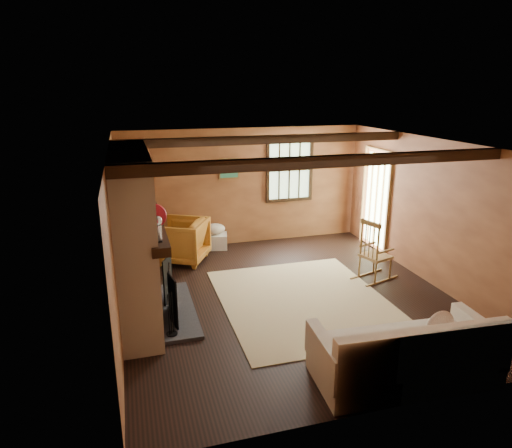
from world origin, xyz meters
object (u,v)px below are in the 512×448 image
object	(u,v)px
laundry_basket	(215,241)
armchair	(181,241)
sofa	(407,357)
rocking_chair	(374,254)
fireplace	(137,244)

from	to	relation	value
laundry_basket	armchair	bearing A→B (deg)	-143.65
sofa	rocking_chair	bearing A→B (deg)	70.75
rocking_chair	sofa	distance (m)	2.86
rocking_chair	fireplace	bearing A→B (deg)	75.92
sofa	armchair	distance (m)	4.80
sofa	laundry_basket	world-z (taller)	sofa
laundry_basket	armchair	world-z (taller)	armchair
sofa	laundry_basket	bearing A→B (deg)	107.29
fireplace	laundry_basket	xyz separation A→B (m)	(1.57, 2.55, -0.95)
rocking_chair	laundry_basket	distance (m)	3.27
rocking_chair	laundry_basket	world-z (taller)	rocking_chair
fireplace	sofa	xyz separation A→B (m)	(2.78, -2.37, -0.81)
fireplace	rocking_chair	world-z (taller)	fireplace
fireplace	laundry_basket	bearing A→B (deg)	58.46
laundry_basket	sofa	bearing A→B (deg)	-76.11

